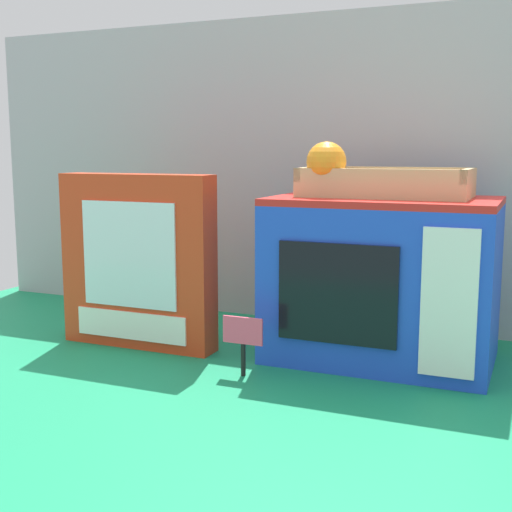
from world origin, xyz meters
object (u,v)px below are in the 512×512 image
(toy_microwave, at_px, (382,279))
(cookie_set_box, at_px, (138,262))
(food_groups_crate, at_px, (371,181))
(price_sign, at_px, (243,337))

(toy_microwave, xyz_separation_m, cookie_set_box, (-0.44, -0.10, 0.02))
(food_groups_crate, bearing_deg, price_sign, -129.21)
(toy_microwave, distance_m, price_sign, 0.27)
(toy_microwave, xyz_separation_m, food_groups_crate, (-0.03, 0.01, 0.17))
(food_groups_crate, distance_m, price_sign, 0.36)
(food_groups_crate, height_order, price_sign, food_groups_crate)
(toy_microwave, bearing_deg, cookie_set_box, -167.53)
(food_groups_crate, relative_size, cookie_set_box, 0.90)
(price_sign, bearing_deg, toy_microwave, 44.35)
(toy_microwave, bearing_deg, food_groups_crate, 155.67)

